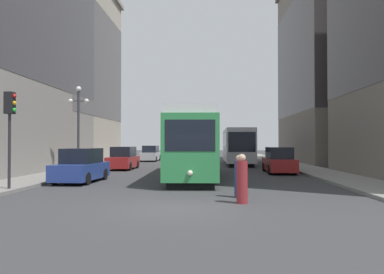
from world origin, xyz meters
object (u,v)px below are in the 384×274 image
at_px(pedestrian_crossing_far, 242,180).
at_px(lamp_post_left_near, 78,116).
at_px(parked_car_left_far, 81,166).
at_px(pedestrian_crossing_near, 239,178).
at_px(streetcar, 193,143).
at_px(parked_car_right_far, 279,161).
at_px(transit_bus, 237,145).
at_px(parked_car_left_near, 123,159).
at_px(parked_car_left_mid, 151,154).
at_px(traffic_light_near_left, 10,114).

relative_size(pedestrian_crossing_far, lamp_post_left_near, 0.30).
distance_m(parked_car_left_far, pedestrian_crossing_near, 9.67).
xyz_separation_m(streetcar, parked_car_right_far, (5.94, 3.42, -1.26)).
height_order(transit_bus, lamp_post_left_near, lamp_post_left_near).
distance_m(parked_car_left_near, lamp_post_left_near, 6.18).
bearing_deg(lamp_post_left_near, parked_car_left_mid, 84.27).
height_order(transit_bus, traffic_light_near_left, traffic_light_near_left).
height_order(parked_car_right_far, lamp_post_left_near, lamp_post_left_near).
xyz_separation_m(parked_car_left_near, pedestrian_crossing_near, (8.07, -15.16, -0.08)).
bearing_deg(parked_car_right_far, transit_bus, -77.42).
bearing_deg(streetcar, parked_car_left_far, -151.85).
bearing_deg(pedestrian_crossing_far, parked_car_right_far, -65.13).
distance_m(pedestrian_crossing_far, traffic_light_near_left, 10.40).
relative_size(transit_bus, parked_car_left_far, 2.60).
bearing_deg(parked_car_right_far, traffic_light_near_left, 40.33).
bearing_deg(parked_car_left_far, parked_car_right_far, 32.14).
height_order(parked_car_left_near, parked_car_left_mid, same).
xyz_separation_m(parked_car_right_far, parked_car_left_far, (-11.84, -6.77, -0.00)).
bearing_deg(parked_car_right_far, parked_car_left_far, 31.13).
bearing_deg(traffic_light_near_left, lamp_post_left_near, 91.39).
bearing_deg(pedestrian_crossing_near, lamp_post_left_near, -41.44).
xyz_separation_m(transit_bus, parked_car_right_far, (2.12, -10.67, -1.10)).
bearing_deg(streetcar, traffic_light_near_left, -136.69).
bearing_deg(transit_bus, traffic_light_near_left, -117.33).
xyz_separation_m(streetcar, pedestrian_crossing_near, (2.17, -8.69, -1.34)).
relative_size(streetcar, parked_car_left_far, 3.17).
distance_m(pedestrian_crossing_near, traffic_light_near_left, 10.16).
xyz_separation_m(parked_car_left_near, traffic_light_near_left, (-1.68, -13.99, 2.52)).
bearing_deg(parked_car_left_mid, parked_car_right_far, -54.74).
relative_size(streetcar, parked_car_right_far, 2.84).
xyz_separation_m(streetcar, parked_car_left_near, (-5.90, 6.47, -1.26)).
bearing_deg(parked_car_left_mid, streetcar, -73.51).
distance_m(streetcar, transit_bus, 14.60).
height_order(transit_bus, pedestrian_crossing_near, transit_bus).
bearing_deg(transit_bus, pedestrian_crossing_far, -93.44).
distance_m(streetcar, parked_car_left_mid, 21.28).
height_order(streetcar, pedestrian_crossing_near, streetcar).
height_order(traffic_light_near_left, lamp_post_left_near, lamp_post_left_near).
distance_m(streetcar, parked_car_left_near, 8.84).
distance_m(streetcar, lamp_post_left_near, 8.14).
bearing_deg(parked_car_left_far, traffic_light_near_left, -109.62).
bearing_deg(streetcar, pedestrian_crossing_far, -79.40).
bearing_deg(pedestrian_crossing_near, parked_car_left_near, -57.87).
height_order(pedestrian_crossing_near, pedestrian_crossing_far, pedestrian_crossing_far).
distance_m(parked_car_right_far, lamp_post_left_near, 14.22).
xyz_separation_m(parked_car_left_near, parked_car_left_far, (0.00, -9.82, -0.00)).
bearing_deg(traffic_light_near_left, parked_car_right_far, 38.98).
height_order(parked_car_left_near, parked_car_right_far, same).
bearing_deg(parked_car_left_far, parked_car_left_near, 92.37).
height_order(streetcar, parked_car_left_near, streetcar).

